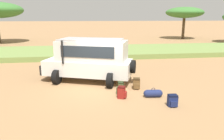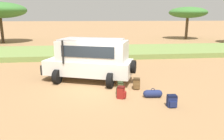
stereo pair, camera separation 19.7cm
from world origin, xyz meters
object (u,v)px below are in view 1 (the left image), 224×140
object	(u,v)px
backpack_outermost	(173,101)
safari_vehicle	(90,59)
backpack_cluster_center	(120,88)
acacia_tree_centre_back	(185,13)
duffel_bag_low_black_case	(153,93)
backpack_beside_front_wheel	(122,92)
backpack_near_rear_wheel	(136,84)

from	to	relation	value
backpack_outermost	safari_vehicle	bearing A→B (deg)	127.71
backpack_cluster_center	acacia_tree_centre_back	bearing A→B (deg)	58.82
acacia_tree_centre_back	backpack_cluster_center	bearing A→B (deg)	-121.18
duffel_bag_low_black_case	acacia_tree_centre_back	distance (m)	28.67
safari_vehicle	backpack_outermost	xyz separation A→B (m)	(3.23, -4.18, -1.05)
backpack_cluster_center	backpack_outermost	distance (m)	2.59
backpack_beside_front_wheel	acacia_tree_centre_back	bearing A→B (deg)	59.34
backpack_cluster_center	backpack_near_rear_wheel	xyz separation A→B (m)	(0.96, 0.65, -0.02)
safari_vehicle	duffel_bag_low_black_case	world-z (taller)	safari_vehicle
backpack_beside_front_wheel	backpack_outermost	bearing A→B (deg)	-32.16
backpack_cluster_center	duffel_bag_low_black_case	size ratio (longest dim) A/B	0.68
safari_vehicle	duffel_bag_low_black_case	xyz separation A→B (m)	(2.77, -3.03, -1.12)
safari_vehicle	backpack_outermost	distance (m)	5.39
backpack_beside_front_wheel	acacia_tree_centre_back	world-z (taller)	acacia_tree_centre_back
backpack_outermost	backpack_cluster_center	bearing A→B (deg)	136.79
backpack_near_rear_wheel	duffel_bag_low_black_case	size ratio (longest dim) A/B	0.63
backpack_outermost	backpack_near_rear_wheel	bearing A→B (deg)	111.09
backpack_outermost	duffel_bag_low_black_case	bearing A→B (deg)	111.85
backpack_near_rear_wheel	backpack_outermost	xyz separation A→B (m)	(0.93, -2.42, -0.03)
safari_vehicle	backpack_outermost	bearing A→B (deg)	-52.29
safari_vehicle	backpack_outermost	size ratio (longest dim) A/B	10.70
duffel_bag_low_black_case	backpack_beside_front_wheel	bearing A→B (deg)	177.51
safari_vehicle	acacia_tree_centre_back	distance (m)	27.45
backpack_near_rear_wheel	acacia_tree_centre_back	bearing A→B (deg)	59.83
backpack_beside_front_wheel	safari_vehicle	bearing A→B (deg)	113.73
backpack_beside_front_wheel	acacia_tree_centre_back	distance (m)	29.32
backpack_near_rear_wheel	duffel_bag_low_black_case	world-z (taller)	backpack_near_rear_wheel
backpack_near_rear_wheel	acacia_tree_centre_back	distance (m)	27.78
backpack_cluster_center	backpack_outermost	size ratio (longest dim) A/B	1.19
safari_vehicle	acacia_tree_centre_back	world-z (taller)	acacia_tree_centre_back
backpack_beside_front_wheel	backpack_near_rear_wheel	bearing A→B (deg)	50.57
backpack_beside_front_wheel	backpack_near_rear_wheel	distance (m)	1.56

